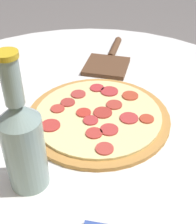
% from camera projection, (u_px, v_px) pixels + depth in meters
% --- Properties ---
extents(table, '(1.06, 1.06, 0.70)m').
position_uv_depth(table, '(87.00, 167.00, 0.84)').
color(table, silver).
rests_on(table, ground_plane).
extents(pizza, '(0.33, 0.33, 0.02)m').
position_uv_depth(pizza, '(98.00, 116.00, 0.72)').
color(pizza, '#B77F3D').
rests_on(pizza, table).
extents(beer_bottle, '(0.07, 0.07, 0.26)m').
position_uv_depth(beer_bottle, '(23.00, 141.00, 0.52)').
color(beer_bottle, gray).
rests_on(beer_bottle, table).
extents(pizza_paddle, '(0.13, 0.26, 0.02)m').
position_uv_depth(pizza_paddle, '(109.00, 61.00, 0.94)').
color(pizza_paddle, brown).
rests_on(pizza_paddle, table).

